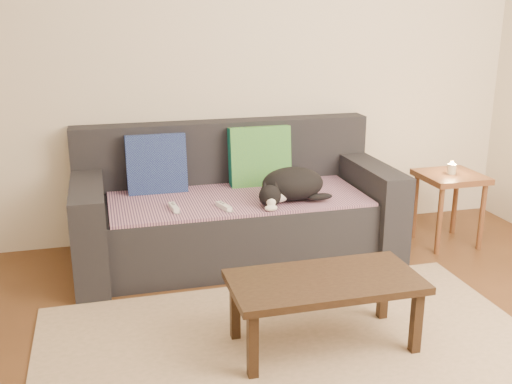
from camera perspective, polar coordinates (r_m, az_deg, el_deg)
The scene contains 12 objects.
back_wall at distance 4.27m, azimuth -3.50°, elevation 12.70°, with size 4.50×0.04×2.60m, color beige.
sofa at distance 4.06m, azimuth -2.04°, elevation -1.83°, with size 2.10×0.94×0.87m.
throw_blanket at distance 3.93m, azimuth -1.75°, elevation -0.58°, with size 1.66×0.74×0.02m, color #392648.
cushion_navy at distance 4.05m, azimuth -9.47°, elevation 2.66°, with size 0.39×0.10×0.39m, color #141756.
cushion_green at distance 4.17m, azimuth 0.35°, elevation 3.31°, with size 0.43×0.11×0.43m, color #0D594E.
cat at distance 3.83m, azimuth 3.35°, elevation 0.66°, with size 0.49×0.36×0.21m.
wii_remote_a at distance 3.70m, azimuth -7.82°, elevation -1.48°, with size 0.15×0.04×0.03m, color white.
wii_remote_b at distance 3.69m, azimuth -3.08°, elevation -1.39°, with size 0.15×0.04×0.03m, color white.
side_table at distance 4.42m, azimuth 17.99°, elevation 0.52°, with size 0.41×0.41×0.52m.
candle at distance 4.39m, azimuth 18.14°, elevation 2.13°, with size 0.06×0.06×0.09m.
rug at distance 2.95m, azimuth 4.49°, elevation -16.14°, with size 2.50×1.80×0.01m, color tan.
coffee_table at distance 2.96m, azimuth 6.56°, elevation -8.98°, with size 0.93×0.46×0.37m.
Camera 1 is at (-0.85, -2.17, 1.61)m, focal length 42.00 mm.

